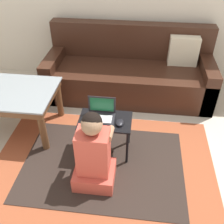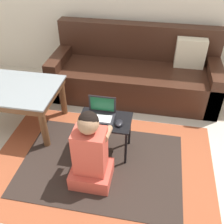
# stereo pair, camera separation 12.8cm
# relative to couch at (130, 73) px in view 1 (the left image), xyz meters

# --- Properties ---
(ground_plane) EXTENTS (16.00, 16.00, 0.00)m
(ground_plane) POSITION_rel_couch_xyz_m (-0.04, -1.33, -0.29)
(ground_plane) COLOR beige
(area_rug) EXTENTS (2.14, 1.49, 0.01)m
(area_rug) POSITION_rel_couch_xyz_m (-0.16, -1.34, -0.28)
(area_rug) COLOR #9E4C2D
(area_rug) RESTS_ON ground_plane
(couch) EXTENTS (2.09, 0.81, 0.85)m
(couch) POSITION_rel_couch_xyz_m (0.00, 0.00, 0.00)
(couch) COLOR #381E14
(couch) RESTS_ON ground_plane
(coffee_table) EXTENTS (0.85, 0.68, 0.50)m
(coffee_table) POSITION_rel_couch_xyz_m (-1.15, -0.90, 0.13)
(coffee_table) COLOR gray
(coffee_table) RESTS_ON ground_plane
(laptop_desk) EXTENTS (0.50, 0.32, 0.41)m
(laptop_desk) POSITION_rel_couch_xyz_m (-0.16, -1.15, 0.06)
(laptop_desk) COLOR black
(laptop_desk) RESTS_ON ground_plane
(laptop) EXTENTS (0.26, 0.18, 0.20)m
(laptop) POSITION_rel_couch_xyz_m (-0.20, -1.12, 0.16)
(laptop) COLOR #232328
(laptop) RESTS_ON laptop_desk
(computer_mouse) EXTENTS (0.07, 0.10, 0.03)m
(computer_mouse) POSITION_rel_couch_xyz_m (-0.02, -1.19, 0.14)
(computer_mouse) COLOR black
(computer_mouse) RESTS_ON laptop_desk
(person_seated) EXTENTS (0.36, 0.39, 0.77)m
(person_seated) POSITION_rel_couch_xyz_m (-0.20, -1.53, 0.04)
(person_seated) COLOR #CC4C3D
(person_seated) RESTS_ON ground_plane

